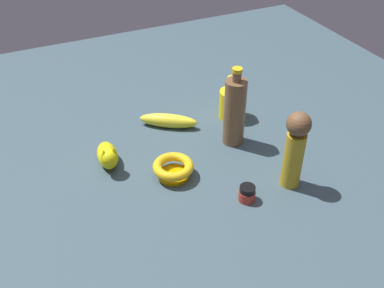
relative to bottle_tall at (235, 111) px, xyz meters
name	(u,v)px	position (x,y,z in m)	size (l,w,h in m)	color
ground	(192,164)	(0.16, 0.05, -0.11)	(2.00, 2.00, 0.00)	#384C56
bottle_tall	(235,111)	(0.00, 0.00, 0.00)	(0.06, 0.06, 0.25)	brown
bowl	(173,168)	(0.23, 0.08, -0.08)	(0.11, 0.11, 0.05)	#C99804
banana	(168,121)	(0.15, -0.16, -0.09)	(0.19, 0.05, 0.05)	yellow
nail_polish_jar	(247,193)	(0.09, 0.24, -0.09)	(0.05, 0.05, 0.04)	#B23023
person_figure_adult	(295,147)	(-0.04, 0.24, 0.01)	(0.06, 0.06, 0.23)	#B29221
bottle_short	(232,102)	(-0.06, -0.13, -0.06)	(0.08, 0.08, 0.15)	yellow
cat_figurine	(108,156)	(0.38, -0.05, -0.07)	(0.07, 0.15, 0.08)	#D5CE0F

